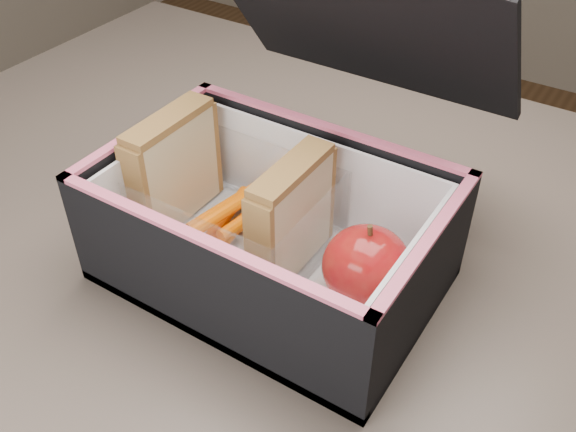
# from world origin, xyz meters

# --- Properties ---
(kitchen_table) EXTENTS (1.20, 0.80, 0.75)m
(kitchen_table) POSITION_xyz_m (0.00, 0.00, 0.66)
(kitchen_table) COLOR brown
(kitchen_table) RESTS_ON ground
(lunch_bag) EXTENTS (0.28, 0.29, 0.25)m
(lunch_bag) POSITION_xyz_m (-0.07, -0.03, 0.81)
(lunch_bag) COLOR black
(lunch_bag) RESTS_ON kitchen_table
(plastic_tub) EXTENTS (0.17, 0.12, 0.07)m
(plastic_tub) POSITION_xyz_m (-0.12, -0.03, 0.80)
(plastic_tub) COLOR white
(plastic_tub) RESTS_ON lunch_bag
(sandwich_left) EXTENTS (0.03, 0.09, 0.10)m
(sandwich_left) POSITION_xyz_m (-0.18, -0.03, 0.82)
(sandwich_left) COLOR #CDB283
(sandwich_left) RESTS_ON plastic_tub
(sandwich_right) EXTENTS (0.03, 0.09, 0.10)m
(sandwich_right) POSITION_xyz_m (-0.06, -0.03, 0.82)
(sandwich_right) COLOR #CDB283
(sandwich_right) RESTS_ON plastic_tub
(carrot_sticks) EXTENTS (0.05, 0.13, 0.03)m
(carrot_sticks) POSITION_xyz_m (-0.13, -0.02, 0.78)
(carrot_sticks) COLOR #E25E03
(carrot_sticks) RESTS_ON plastic_tub
(paper_napkin) EXTENTS (0.08, 0.08, 0.01)m
(paper_napkin) POSITION_xyz_m (0.01, -0.03, 0.77)
(paper_napkin) COLOR white
(paper_napkin) RESTS_ON lunch_bag
(red_apple) EXTENTS (0.07, 0.07, 0.07)m
(red_apple) POSITION_xyz_m (0.01, -0.03, 0.80)
(red_apple) COLOR #98020C
(red_apple) RESTS_ON paper_napkin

